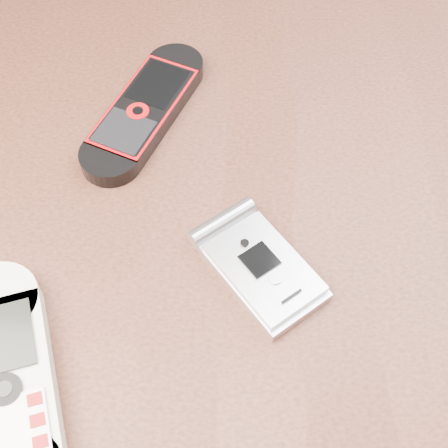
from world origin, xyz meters
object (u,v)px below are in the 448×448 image
Objects in this scene: nokia_white at (8,384)px; nokia_black_red at (145,110)px; motorola_razr at (261,268)px; table at (218,296)px.

nokia_white is 0.24m from nokia_black_red.
nokia_black_red is 0.17m from motorola_razr.
nokia_black_red is (-0.06, 0.11, 0.11)m from table.
table is at bearing -37.31° from nokia_black_red.
motorola_razr is at bearing -48.48° from table.
table is at bearing 95.54° from motorola_razr.
motorola_razr is at bearing 11.05° from nokia_white.
nokia_white reaches higher than table.
nokia_black_red is at bearing 117.70° from table.
table is 7.02× the size of nokia_white.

